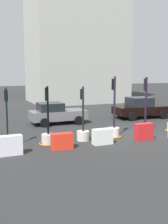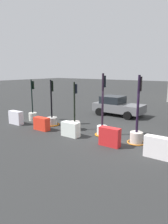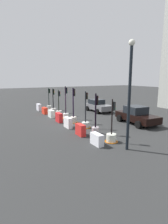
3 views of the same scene
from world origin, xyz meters
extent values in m
plane|color=#292A2A|center=(0.00, 0.00, 0.00)|extent=(120.00, 120.00, 0.00)
cylinder|color=silver|center=(-6.99, 0.25, 0.28)|extent=(0.58, 0.58, 0.57)
cylinder|color=black|center=(-6.99, 0.25, 1.76)|extent=(0.08, 0.08, 2.38)
cube|color=black|center=(-6.99, 0.37, 2.55)|extent=(0.16, 0.15, 0.56)
sphere|color=red|center=(-6.98, 0.46, 2.73)|extent=(0.10, 0.10, 0.10)
sphere|color=orange|center=(-6.98, 0.46, 2.55)|extent=(0.10, 0.10, 0.10)
sphere|color=green|center=(-6.98, 0.46, 2.36)|extent=(0.10, 0.10, 0.10)
cylinder|color=#B7B4AF|center=(-4.97, 0.15, 0.26)|extent=(0.70, 0.70, 0.52)
cylinder|color=black|center=(-4.97, 0.15, 1.75)|extent=(0.10, 0.10, 2.46)
cube|color=black|center=(-5.00, 0.27, 2.57)|extent=(0.18, 0.16, 0.68)
sphere|color=red|center=(-5.01, 0.34, 2.80)|extent=(0.10, 0.10, 0.10)
sphere|color=orange|center=(-5.01, 0.34, 2.57)|extent=(0.10, 0.10, 0.10)
sphere|color=green|center=(-5.01, 0.34, 2.34)|extent=(0.10, 0.10, 0.10)
torus|color=orange|center=(-4.97, 0.15, 0.03)|extent=(0.97, 0.97, 0.07)
cylinder|color=beige|center=(-3.03, 0.15, 0.26)|extent=(0.68, 0.68, 0.52)
cylinder|color=black|center=(-3.03, 0.15, 1.72)|extent=(0.10, 0.10, 2.40)
cube|color=black|center=(-3.04, 0.27, 2.51)|extent=(0.19, 0.15, 0.55)
sphere|color=red|center=(-3.05, 0.35, 2.69)|extent=(0.11, 0.11, 0.11)
sphere|color=orange|center=(-3.05, 0.35, 2.51)|extent=(0.11, 0.11, 0.11)
sphere|color=green|center=(-3.05, 0.35, 2.32)|extent=(0.11, 0.11, 0.11)
cylinder|color=silver|center=(-1.10, 0.20, 0.27)|extent=(0.58, 0.58, 0.55)
cylinder|color=black|center=(-1.10, 0.20, 1.99)|extent=(0.12, 0.12, 2.89)
cube|color=black|center=(-1.12, 0.33, 2.99)|extent=(0.18, 0.17, 0.62)
sphere|color=red|center=(-1.14, 0.41, 3.20)|extent=(0.10, 0.10, 0.10)
sphere|color=orange|center=(-1.14, 0.41, 2.99)|extent=(0.10, 0.10, 0.10)
sphere|color=green|center=(-1.14, 0.41, 2.78)|extent=(0.10, 0.10, 0.10)
torus|color=orange|center=(-1.10, 0.20, 0.04)|extent=(0.81, 0.81, 0.08)
cylinder|color=beige|center=(0.94, 0.12, 0.29)|extent=(0.63, 0.63, 0.57)
cylinder|color=black|center=(0.94, 0.12, 1.98)|extent=(0.12, 0.12, 2.81)
cube|color=black|center=(0.95, 0.24, 2.95)|extent=(0.15, 0.13, 0.70)
sphere|color=red|center=(0.95, 0.32, 3.18)|extent=(0.09, 0.09, 0.09)
sphere|color=orange|center=(0.95, 0.32, 2.95)|extent=(0.09, 0.09, 0.09)
sphere|color=green|center=(0.95, 0.32, 2.71)|extent=(0.09, 0.09, 0.09)
torus|color=orange|center=(0.94, 0.12, 0.03)|extent=(0.90, 0.90, 0.06)
cylinder|color=silver|center=(3.09, 0.27, 0.25)|extent=(0.65, 0.65, 0.50)
cylinder|color=black|center=(3.09, 0.27, 1.85)|extent=(0.10, 0.10, 2.69)
cube|color=black|center=(3.11, 0.38, 2.80)|extent=(0.17, 0.14, 0.57)
sphere|color=red|center=(3.12, 0.46, 2.99)|extent=(0.10, 0.10, 0.10)
sphere|color=orange|center=(3.12, 0.46, 2.80)|extent=(0.10, 0.10, 0.10)
sphere|color=green|center=(3.12, 0.46, 2.61)|extent=(0.10, 0.10, 0.10)
torus|color=orange|center=(3.09, 0.27, 0.03)|extent=(0.89, 0.89, 0.06)
cylinder|color=#B4A6AC|center=(4.96, 0.12, 0.26)|extent=(0.58, 0.58, 0.53)
cylinder|color=black|center=(4.96, 0.12, 1.85)|extent=(0.12, 0.12, 2.65)
cube|color=black|center=(4.95, 0.24, 2.63)|extent=(0.17, 0.14, 0.74)
sphere|color=red|center=(4.94, 0.32, 2.88)|extent=(0.10, 0.10, 0.10)
sphere|color=orange|center=(4.94, 0.32, 2.63)|extent=(0.10, 0.10, 0.10)
sphere|color=green|center=(4.94, 0.32, 2.39)|extent=(0.10, 0.10, 0.10)
cylinder|color=silver|center=(7.03, 0.10, 0.28)|extent=(0.67, 0.67, 0.56)
cylinder|color=black|center=(7.03, 0.10, 1.76)|extent=(0.09, 0.09, 2.40)
cube|color=black|center=(7.05, 0.23, 2.49)|extent=(0.18, 0.18, 0.60)
sphere|color=red|center=(7.06, 0.32, 2.69)|extent=(0.10, 0.10, 0.10)
sphere|color=orange|center=(7.06, 0.32, 2.49)|extent=(0.10, 0.10, 0.10)
sphere|color=green|center=(7.06, 0.32, 2.29)|extent=(0.10, 0.10, 0.10)
torus|color=orange|center=(7.03, 0.10, 0.03)|extent=(0.89, 0.89, 0.06)
cube|color=silver|center=(-7.09, -1.11, 0.45)|extent=(1.09, 0.41, 0.89)
cube|color=red|center=(-4.63, -1.07, 0.39)|extent=(1.03, 0.44, 0.78)
cube|color=silver|center=(-2.42, -0.98, 0.40)|extent=(1.02, 0.48, 0.80)
cube|color=red|center=(0.06, -1.03, 0.46)|extent=(1.04, 0.39, 0.92)
cube|color=white|center=(2.34, -1.07, 0.46)|extent=(1.07, 0.39, 0.91)
cube|color=red|center=(4.76, -1.10, 0.44)|extent=(0.99, 0.42, 0.87)
cube|color=silver|center=(7.04, -1.08, 0.39)|extent=(1.04, 0.44, 0.77)
cube|color=slate|center=(-2.76, 5.49, 0.62)|extent=(3.95, 1.85, 0.64)
cube|color=black|center=(-3.31, 5.50, 1.23)|extent=(1.70, 1.62, 0.58)
cylinder|color=black|center=(-1.53, 6.46, 0.31)|extent=(0.61, 0.28, 0.61)
cylinder|color=black|center=(-1.54, 4.52, 0.31)|extent=(0.61, 0.28, 0.61)
cylinder|color=black|center=(-3.97, 6.47, 0.31)|extent=(0.61, 0.28, 0.61)
cylinder|color=black|center=(-3.99, 4.53, 0.31)|extent=(0.61, 0.28, 0.61)
cube|color=black|center=(4.17, 5.28, 0.65)|extent=(4.54, 2.16, 0.63)
cube|color=black|center=(3.97, 5.29, 1.32)|extent=(1.89, 1.77, 0.70)
cylinder|color=black|center=(5.61, 6.18, 0.33)|extent=(0.68, 0.32, 0.67)
cylinder|color=black|center=(5.48, 4.19, 0.33)|extent=(0.68, 0.32, 0.67)
cylinder|color=black|center=(2.86, 6.36, 0.33)|extent=(0.68, 0.32, 0.67)
cylinder|color=black|center=(2.73, 4.37, 0.33)|extent=(0.68, 0.32, 0.67)
cylinder|color=black|center=(8.56, 0.14, 3.05)|extent=(0.17, 0.17, 6.11)
sphere|color=silver|center=(8.56, 0.14, 6.26)|extent=(0.36, 0.36, 0.36)
camera|label=1|loc=(-8.81, -13.76, 3.73)|focal=45.68mm
camera|label=2|loc=(4.71, -9.50, 3.62)|focal=33.53mm
camera|label=3|loc=(16.55, -7.26, 4.40)|focal=29.14mm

